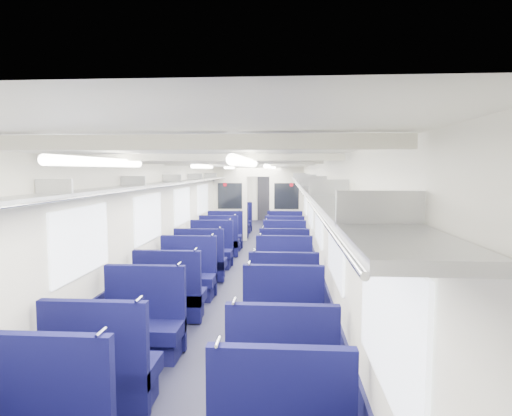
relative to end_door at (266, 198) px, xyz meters
name	(u,v)px	position (x,y,z in m)	size (l,w,h in m)	color
floor	(248,266)	(0.00, -8.94, -1.00)	(2.80, 18.00, 0.01)	black
ceiling	(248,163)	(0.00, -8.94, 1.35)	(2.80, 18.00, 0.01)	white
wall_left	(188,215)	(-1.40, -8.94, 0.18)	(0.02, 18.00, 2.35)	beige
dado_left	(189,250)	(-1.39, -8.94, -0.65)	(0.03, 17.90, 0.70)	#101036
wall_right	(310,215)	(1.40, -8.94, 0.18)	(0.02, 18.00, 2.35)	beige
dado_right	(309,251)	(1.39, -8.94, -0.65)	(0.03, 17.90, 0.70)	#101036
wall_far	(266,194)	(0.00, 0.06, 0.18)	(2.80, 0.02, 2.35)	beige
luggage_rack_left	(195,180)	(-1.21, -8.94, 0.97)	(0.36, 17.40, 0.18)	#B2B5BA
luggage_rack_right	(302,180)	(1.21, -8.94, 0.97)	(0.36, 17.40, 0.18)	#B2B5BA
windows	(246,206)	(0.00, -9.40, 0.42)	(2.78, 15.60, 0.75)	white
ceiling_fittings	(247,166)	(0.00, -9.20, 1.29)	(2.70, 16.06, 0.11)	silver
end_door	(266,198)	(0.00, 0.00, 0.00)	(0.75, 0.06, 2.00)	black
bulkhead	(258,201)	(0.00, -5.43, 0.23)	(2.80, 0.10, 2.35)	silver
seat_4	(102,373)	(-0.83, -14.96, -0.66)	(0.98, 0.54, 1.09)	#0D0E41
seat_5	(282,379)	(0.83, -14.95, -0.66)	(0.98, 0.54, 1.09)	#0D0E41
seat_6	(142,328)	(-0.83, -13.83, -0.66)	(0.98, 0.54, 1.09)	#0D0E41
seat_7	(283,328)	(0.83, -13.71, -0.66)	(0.98, 0.54, 1.09)	#0D0E41
seat_8	(170,298)	(-0.83, -12.61, -0.66)	(0.98, 0.54, 1.09)	#0D0E41
seat_9	(284,300)	(0.83, -12.63, -0.66)	(0.98, 0.54, 1.09)	#0D0E41
seat_10	(187,279)	(-0.83, -11.51, -0.66)	(0.98, 0.54, 1.09)	#0D0E41
seat_11	(284,279)	(0.83, -11.40, -0.66)	(0.98, 0.54, 1.09)	#0D0E41
seat_12	(201,264)	(-0.83, -10.36, -0.66)	(0.98, 0.54, 1.09)	#0D0E41
seat_13	(284,264)	(0.83, -10.21, -0.66)	(0.98, 0.54, 1.09)	#0D0E41
seat_14	(211,253)	(-0.83, -9.18, -0.66)	(0.98, 0.54, 1.09)	#0D0E41
seat_15	(284,253)	(0.83, -9.08, -0.66)	(0.98, 0.54, 1.09)	#0D0E41
seat_16	(220,243)	(-0.83, -7.92, -0.66)	(0.98, 0.54, 1.09)	#0D0E41
seat_17	(285,244)	(0.83, -7.92, -0.66)	(0.98, 0.54, 1.09)	#0D0E41
seat_18	(225,237)	(-0.83, -6.98, -0.66)	(0.98, 0.54, 1.09)	#0D0E41
seat_19	(285,238)	(0.83, -6.88, -0.66)	(0.98, 0.54, 1.09)	#0D0E41
seat_20	(234,227)	(-0.83, -4.87, -0.66)	(0.98, 0.54, 1.09)	#0D0E41
seat_21	(285,228)	(0.83, -4.88, -0.66)	(0.98, 0.54, 1.09)	#0D0E41
seat_22	(238,223)	(-0.83, -3.66, -0.66)	(0.98, 0.54, 1.09)	#0D0E41
seat_23	(285,223)	(0.83, -3.59, -0.66)	(0.98, 0.54, 1.09)	#0D0E41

